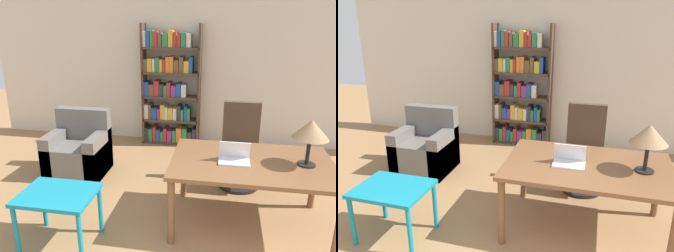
{
  "view_description": "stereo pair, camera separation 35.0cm",
  "coord_description": "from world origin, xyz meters",
  "views": [
    {
      "loc": [
        0.12,
        -0.97,
        2.06
      ],
      "look_at": [
        -0.47,
        2.31,
        0.97
      ],
      "focal_mm": 35.0,
      "sensor_mm": 36.0,
      "label": 1
    },
    {
      "loc": [
        0.46,
        -0.89,
        2.06
      ],
      "look_at": [
        -0.47,
        2.31,
        0.97
      ],
      "focal_mm": 35.0,
      "sensor_mm": 36.0,
      "label": 2
    }
  ],
  "objects": [
    {
      "name": "desk",
      "position": [
        0.41,
        2.11,
        0.64
      ],
      "size": [
        1.59,
        1.03,
        0.72
      ],
      "color": "brown",
      "rests_on": "ground_plane"
    },
    {
      "name": "office_chair",
      "position": [
        0.34,
        3.02,
        0.49
      ],
      "size": [
        0.52,
        0.52,
        1.07
      ],
      "color": "black",
      "rests_on": "ground_plane"
    },
    {
      "name": "armchair",
      "position": [
        -1.84,
        2.94,
        0.3
      ],
      "size": [
        0.76,
        0.68,
        0.88
      ],
      "color": "#66605B",
      "rests_on": "ground_plane"
    },
    {
      "name": "laptop",
      "position": [
        0.24,
        2.06,
        0.77
      ],
      "size": [
        0.3,
        0.21,
        0.21
      ],
      "color": "silver",
      "rests_on": "desk"
    },
    {
      "name": "bookshelf",
      "position": [
        -0.82,
        4.34,
        0.92
      ],
      "size": [
        0.97,
        0.28,
        2.0
      ],
      "color": "#4C3828",
      "rests_on": "ground_plane"
    },
    {
      "name": "side_table_blue",
      "position": [
        -1.35,
        1.47,
        0.46
      ],
      "size": [
        0.68,
        0.54,
        0.54
      ],
      "color": "teal",
      "rests_on": "ground_plane"
    },
    {
      "name": "table_lamp",
      "position": [
        0.92,
        2.1,
        1.07
      ],
      "size": [
        0.33,
        0.33,
        0.45
      ],
      "color": "black",
      "rests_on": "desk"
    },
    {
      "name": "wall_back",
      "position": [
        0.0,
        4.53,
        1.35
      ],
      "size": [
        8.0,
        0.06,
        2.7
      ],
      "color": "beige",
      "rests_on": "ground_plane"
    }
  ]
}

